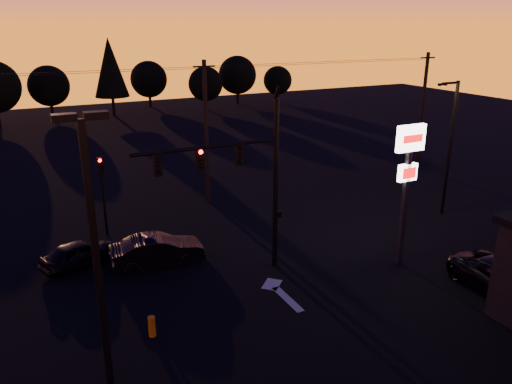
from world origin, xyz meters
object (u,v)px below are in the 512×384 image
Objects in this scene: bollard at (152,326)px; parking_lot_light at (97,265)px; suv_parked at (505,280)px; car_mid at (158,250)px; pylon_sign at (408,166)px; traffic_signal_mast at (244,171)px; streetlight at (449,143)px; car_left at (80,253)px; secondary_signal at (102,185)px.

parking_lot_light is at bearing -118.63° from bollard.
car_mid is at bearing 146.64° from suv_parked.
suv_parked is at bearing -64.87° from pylon_sign.
streetlight is (14.01, 1.51, -0.52)m from traffic_signal_mast.
suv_parked is at bearing -121.63° from car_mid.
car_left is at bearing 71.25° from car_mid.
car_left is 0.75× the size of suv_parked.
streetlight is at bearing -116.84° from car_left.
traffic_signal_mast is at bearing -141.13° from car_left.
suv_parked reaches higher than bollard.
pylon_sign is (12.00, -9.99, 2.05)m from secondary_signal.
parking_lot_light reaches higher than secondary_signal.
traffic_signal_mast reaches higher than pylon_sign.
parking_lot_light is 23.05m from streetlight.
traffic_signal_mast is 1.74× the size of suv_parked.
car_mid is (1.85, 5.63, 0.33)m from bollard.
suv_parked is at bearing -36.61° from traffic_signal_mast.
secondary_signal is 15.75m from pylon_sign.
secondary_signal is at bearing 138.09° from suv_parked.
secondary_signal is 5.53m from car_mid.
car_left is (-13.85, 6.63, -4.28)m from pylon_sign.
streetlight is at bearing 6.14° from traffic_signal_mast.
bollard is 14.81m from suv_parked.
car_left is (-6.75, 4.13, -4.30)m from traffic_signal_mast.
bollard is at bearing 61.37° from parking_lot_light.
secondary_signal reaches higher than car_left.
car_left is (0.65, 11.13, -4.64)m from parking_lot_light.
suv_parked is (12.47, -9.39, -0.04)m from car_mid.
traffic_signal_mast is at bearing 146.99° from suv_parked.
suv_parked is at bearing -144.14° from car_left.
secondary_signal is at bearing 123.19° from traffic_signal_mast.
streetlight reaches higher than pylon_sign.
car_mid is 0.90× the size of suv_parked.
parking_lot_light is at bearing -175.59° from suv_parked.
traffic_signal_mast is 9.01m from car_left.
secondary_signal is at bearing 162.44° from streetlight.
car_left is (-20.75, 2.63, -3.79)m from streetlight.
bollard is 5.94m from car_mid.
parking_lot_light is 2.46× the size of car_left.
streetlight is at bearing 62.91° from suv_parked.
car_left is at bearing 102.04° from bollard.
suv_parked is at bearing -120.70° from streetlight.
secondary_signal is 4.43m from car_left.
parking_lot_light is at bearing -136.63° from traffic_signal_mast.
secondary_signal is 19.89m from streetlight.
parking_lot_light is 6.66m from bollard.
car_left is at bearing 148.50° from traffic_signal_mast.
pylon_sign is at bearing -39.77° from secondary_signal.
bollard is at bearing 172.41° from car_left.
traffic_signal_mast reaches higher than car_mid.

